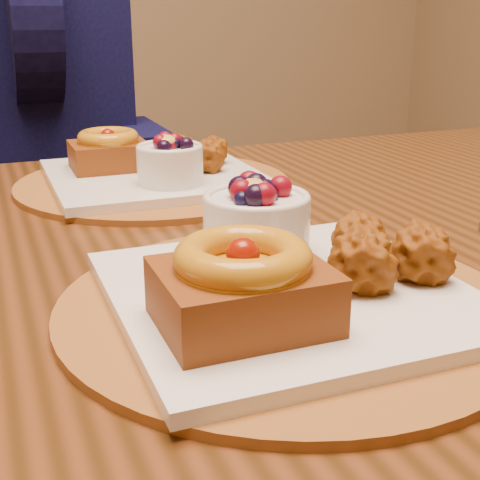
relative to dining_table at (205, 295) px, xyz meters
name	(u,v)px	position (x,y,z in m)	size (l,w,h in m)	color
dining_table	(205,295)	(0.00, 0.00, 0.00)	(1.60, 0.90, 0.76)	#361E09
place_setting_near	(282,275)	(0.00, -0.21, 0.11)	(0.38, 0.38, 0.09)	brown
place_setting_far	(152,170)	(0.00, 0.22, 0.10)	(0.38, 0.38, 0.08)	brown
chair_far	(22,207)	(-0.15, 0.93, -0.13)	(0.60, 0.60, 0.99)	black
diner	(35,86)	(-0.10, 0.84, 0.16)	(0.48, 0.47, 0.78)	black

